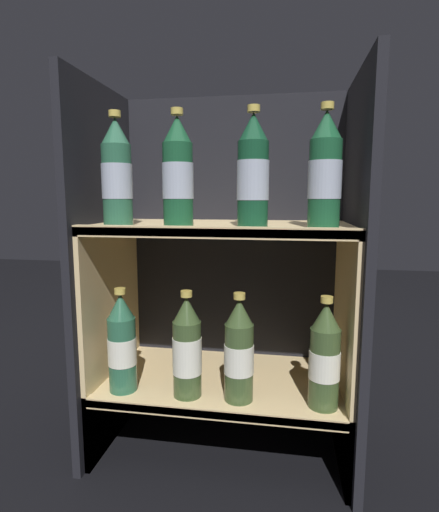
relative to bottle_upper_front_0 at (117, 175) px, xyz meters
The scene contains 14 objects.
ground_plane 0.74m from the bottle_upper_front_0, 15.73° to the right, with size 6.00×6.00×0.00m, color black.
fridge_back_wall 0.44m from the bottle_upper_front_0, 52.04° to the left, with size 0.65×0.02×0.93m, color black.
fridge_side_left 0.28m from the bottle_upper_front_0, 129.87° to the left, with size 0.02×0.38×0.93m, color black.
fridge_side_right 0.60m from the bottle_upper_front_0, 11.27° to the left, with size 0.02×0.38×0.93m, color black.
shelf_lower 0.60m from the bottle_upper_front_0, 23.31° to the left, with size 0.61×0.34×0.19m.
shelf_upper 0.37m from the bottle_upper_front_0, 24.15° to the left, with size 0.61×0.34×0.59m.
bottle_upper_front_0 is the anchor object (origin of this frame).
bottle_upper_front_1 0.14m from the bottle_upper_front_0, ahead, with size 0.07×0.07×0.25m.
bottle_upper_front_2 0.31m from the bottle_upper_front_0, ahead, with size 0.07×0.07×0.25m.
bottle_upper_front_3 0.46m from the bottle_upper_front_0, ahead, with size 0.07×0.07×0.25m.
bottle_lower_front_0 0.40m from the bottle_upper_front_0, behind, with size 0.07×0.07×0.25m.
bottle_lower_front_1 0.43m from the bottle_upper_front_0, ahead, with size 0.07×0.07×0.25m.
bottle_lower_front_2 0.49m from the bottle_upper_front_0, ahead, with size 0.07×0.07×0.25m.
bottle_lower_front_3 0.62m from the bottle_upper_front_0, ahead, with size 0.07×0.07×0.25m.
Camera 1 is at (0.16, -0.80, 0.65)m, focal length 28.00 mm.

